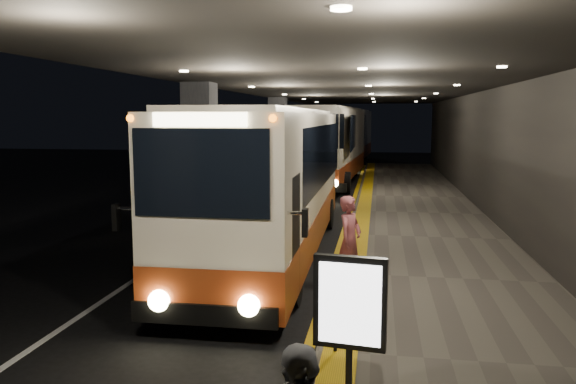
% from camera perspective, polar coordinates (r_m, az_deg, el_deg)
% --- Properties ---
extents(ground, '(90.00, 90.00, 0.00)m').
position_cam_1_polar(ground, '(11.85, -7.69, -9.53)').
color(ground, black).
extents(lane_line_white, '(0.12, 50.00, 0.01)m').
position_cam_1_polar(lane_line_white, '(16.99, -8.63, -4.24)').
color(lane_line_white, silver).
rests_on(lane_line_white, ground).
extents(kerb_stripe_yellow, '(0.18, 50.00, 0.01)m').
position_cam_1_polar(kerb_stripe_yellow, '(16.23, 5.51, -4.76)').
color(kerb_stripe_yellow, gold).
rests_on(kerb_stripe_yellow, ground).
extents(sidewalk, '(4.50, 50.00, 0.15)m').
position_cam_1_polar(sidewalk, '(16.25, 14.02, -4.69)').
color(sidewalk, '#514C44').
rests_on(sidewalk, ground).
extents(tactile_strip, '(0.50, 50.00, 0.01)m').
position_cam_1_polar(tactile_strip, '(16.17, 7.29, -4.28)').
color(tactile_strip, gold).
rests_on(tactile_strip, sidewalk).
extents(terminal_wall, '(0.10, 50.00, 6.00)m').
position_cam_1_polar(terminal_wall, '(16.25, 22.32, 5.38)').
color(terminal_wall, black).
rests_on(terminal_wall, ground).
extents(support_columns, '(0.80, 24.80, 4.40)m').
position_cam_1_polar(support_columns, '(15.64, -8.86, 2.86)').
color(support_columns, black).
rests_on(support_columns, ground).
extents(canopy, '(9.00, 50.00, 0.40)m').
position_cam_1_polar(canopy, '(15.88, 6.28, 11.64)').
color(canopy, black).
rests_on(canopy, support_columns).
extents(coach_main, '(2.49, 11.47, 3.56)m').
position_cam_1_polar(coach_main, '(13.83, -1.56, 0.27)').
color(coach_main, beige).
rests_on(coach_main, ground).
extents(coach_second, '(3.24, 12.40, 3.86)m').
position_cam_1_polar(coach_second, '(29.25, 4.24, 4.45)').
color(coach_second, beige).
rests_on(coach_second, ground).
extents(coach_third, '(3.27, 12.56, 3.91)m').
position_cam_1_polar(coach_third, '(42.50, 6.12, 5.46)').
color(coach_third, beige).
rests_on(coach_third, ground).
extents(passenger_boarding, '(0.66, 0.77, 1.78)m').
position_cam_1_polar(passenger_boarding, '(11.32, 6.29, -4.88)').
color(passenger_boarding, '#A44C53').
rests_on(passenger_boarding, sidewalk).
extents(info_sign, '(0.85, 0.22, 1.78)m').
position_cam_1_polar(info_sign, '(6.56, 6.30, -11.42)').
color(info_sign, black).
rests_on(info_sign, sidewalk).
extents(stanchion_post, '(0.05, 0.05, 1.09)m').
position_cam_1_polar(stanchion_post, '(8.17, 4.86, -12.34)').
color(stanchion_post, black).
rests_on(stanchion_post, sidewalk).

